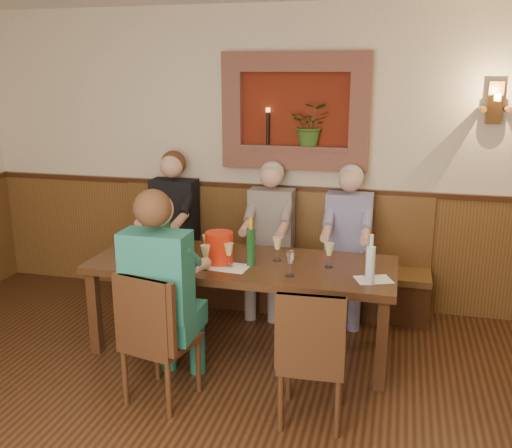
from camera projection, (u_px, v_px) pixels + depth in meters
The scene contains 31 objects.
room_shell at pixel (127, 147), 2.49m from camera, with size 6.04×6.04×2.82m.
wainscoting at pixel (142, 409), 2.83m from camera, with size 6.02×6.02×1.15m.
wall_niche at pixel (299, 116), 5.20m from camera, with size 1.36×0.30×1.06m.
wall_sconce at pixel (495, 104), 4.76m from camera, with size 0.25×0.20×0.35m.
dining_table at pixel (242, 270), 4.53m from camera, with size 2.40×0.90×0.75m.
bench at pixel (269, 272), 5.51m from camera, with size 3.00×0.45×1.11m.
chair_near_left at pixel (160, 363), 3.90m from camera, with size 0.50×0.50×0.95m.
chair_near_right at pixel (312, 382), 3.67m from camera, with size 0.43×0.43×0.94m.
person_bench_left at pixel (172, 240), 5.56m from camera, with size 0.44×0.54×1.47m.
person_bench_mid at pixel (269, 250), 5.34m from camera, with size 0.41×0.51×1.41m.
person_bench_right at pixel (347, 257), 5.16m from camera, with size 0.41×0.51×1.41m.
person_chair_front at pixel (164, 311), 3.90m from camera, with size 0.45×0.55×1.49m.
spittoon_bucket at pixel (219, 248), 4.45m from camera, with size 0.22×0.22×0.25m, color red.
wine_bottle_green_a at pixel (251, 246), 4.38m from camera, with size 0.09×0.09×0.39m.
wine_bottle_green_b at pixel (166, 231), 4.75m from camera, with size 0.10×0.10×0.41m.
water_bottle at pixel (370, 264), 4.01m from camera, with size 0.08×0.08×0.36m.
tasting_sheet_a at pixel (138, 260), 4.55m from camera, with size 0.26×0.18×0.00m, color white.
tasting_sheet_b at pixel (228, 267), 4.38m from camera, with size 0.31×0.22×0.00m, color white.
tasting_sheet_c at pixel (373, 280), 4.12m from camera, with size 0.25×0.18×0.00m, color white.
tasting_sheet_d at pixel (180, 267), 4.37m from camera, with size 0.31×0.22×0.00m, color white.
wine_glass_0 at pixel (124, 248), 4.52m from camera, with size 0.08×0.08×0.19m, color #D8CE81, non-canonical shape.
wine_glass_1 at pixel (163, 241), 4.72m from camera, with size 0.08×0.08×0.19m, color white, non-canonical shape.
wine_glass_2 at pixel (175, 254), 4.39m from camera, with size 0.08×0.08×0.19m, color #D8CE81, non-canonical shape.
wine_glass_3 at pixel (209, 245), 4.62m from camera, with size 0.08×0.08×0.19m, color white, non-canonical shape.
wine_glass_4 at pixel (229, 255), 4.36m from camera, with size 0.08×0.08×0.19m, color #D8CE81, non-canonical shape.
wine_glass_5 at pixel (277, 249), 4.51m from camera, with size 0.08×0.08×0.19m, color #D8CE81, non-canonical shape.
wine_glass_6 at pixel (290, 264), 4.17m from camera, with size 0.08×0.08×0.19m, color white, non-canonical shape.
wine_glass_7 at pixel (329, 255), 4.36m from camera, with size 0.08×0.08×0.19m, color #D8CE81, non-canonical shape.
wine_glass_8 at pixel (368, 264), 4.15m from camera, with size 0.08×0.08×0.19m, color white, non-canonical shape.
wine_glass_9 at pixel (206, 257), 4.31m from camera, with size 0.08×0.08×0.19m, color #D8CE81, non-canonical shape.
wine_glass_10 at pixel (207, 246), 4.58m from camera, with size 0.08×0.08×0.19m, color #D8CE81, non-canonical shape.
Camera 1 is at (1.16, -2.27, 2.21)m, focal length 40.00 mm.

